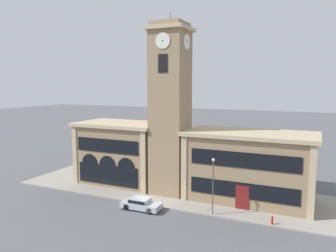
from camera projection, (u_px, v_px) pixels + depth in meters
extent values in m
plane|color=#56565B|center=(151.00, 206.00, 38.53)|extent=(300.00, 300.00, 0.00)
cube|color=gray|center=(172.00, 190.00, 44.08)|extent=(42.92, 12.31, 0.15)
cube|color=#937A5B|center=(170.00, 114.00, 42.08)|extent=(4.33, 4.33, 20.88)
cube|color=tan|center=(170.00, 29.00, 40.73)|extent=(5.03, 5.03, 0.45)
cube|color=#937A5B|center=(170.00, 25.00, 40.66)|extent=(3.98, 3.98, 0.60)
cylinder|color=#4C4C51|center=(170.00, 17.00, 40.55)|extent=(0.10, 0.10, 1.20)
cylinder|color=silver|center=(163.00, 41.00, 38.94)|extent=(1.89, 0.10, 1.89)
cylinder|color=black|center=(162.00, 41.00, 38.88)|extent=(0.15, 0.04, 0.15)
cylinder|color=silver|center=(187.00, 42.00, 40.02)|extent=(0.10, 1.89, 1.89)
cylinder|color=black|center=(187.00, 42.00, 40.00)|extent=(0.04, 0.15, 0.15)
cube|color=black|center=(163.00, 63.00, 39.29)|extent=(1.21, 0.10, 2.20)
cube|color=#937A5B|center=(122.00, 154.00, 47.56)|extent=(11.81, 7.07, 8.38)
cube|color=tan|center=(121.00, 124.00, 47.00)|extent=(12.51, 7.77, 0.45)
cube|color=tan|center=(75.00, 156.00, 46.61)|extent=(0.70, 0.16, 8.38)
cube|color=tan|center=(143.00, 163.00, 42.03)|extent=(0.70, 0.16, 8.38)
cube|color=black|center=(107.00, 146.00, 44.10)|extent=(9.68, 0.10, 1.84)
cube|color=black|center=(108.00, 175.00, 44.61)|extent=(9.45, 0.10, 2.68)
cylinder|color=black|center=(90.00, 163.00, 45.65)|extent=(2.60, 0.06, 2.60)
cylinder|color=black|center=(107.00, 165.00, 44.43)|extent=(2.60, 0.06, 2.60)
cylinder|color=black|center=(126.00, 168.00, 43.22)|extent=(2.60, 0.06, 2.60)
cube|color=#937A5B|center=(249.00, 168.00, 40.02)|extent=(15.00, 7.07, 8.11)
cube|color=tan|center=(250.00, 134.00, 39.47)|extent=(15.70, 7.77, 0.45)
cube|color=tan|center=(184.00, 169.00, 39.72)|extent=(0.70, 0.16, 8.11)
cube|color=tan|center=(312.00, 184.00, 33.83)|extent=(0.70, 0.16, 8.11)
cube|color=black|center=(243.00, 160.00, 36.57)|extent=(12.30, 0.10, 1.79)
cube|color=maroon|center=(242.00, 198.00, 37.11)|extent=(1.50, 0.12, 2.92)
cube|color=black|center=(242.00, 191.00, 37.01)|extent=(12.30, 0.10, 1.82)
cube|color=#B2B7C1|center=(141.00, 205.00, 37.47)|extent=(4.69, 1.98, 0.66)
cube|color=#B2B7C1|center=(140.00, 200.00, 37.47)|extent=(2.27, 1.75, 0.48)
cube|color=black|center=(140.00, 200.00, 37.47)|extent=(2.18, 1.78, 0.36)
cylinder|color=black|center=(156.00, 206.00, 37.68)|extent=(0.72, 0.23, 0.72)
cylinder|color=black|center=(149.00, 211.00, 36.16)|extent=(0.72, 0.23, 0.72)
cylinder|color=black|center=(134.00, 202.00, 38.83)|extent=(0.72, 0.23, 0.72)
cylinder|color=black|center=(127.00, 207.00, 37.30)|extent=(0.72, 0.23, 0.72)
cylinder|color=#4C4C51|center=(213.00, 188.00, 35.49)|extent=(0.12, 0.12, 5.89)
sphere|color=silver|center=(213.00, 160.00, 35.09)|extent=(0.36, 0.36, 0.36)
cylinder|color=red|center=(272.00, 221.00, 33.22)|extent=(0.22, 0.22, 0.70)
sphere|color=red|center=(272.00, 217.00, 33.16)|extent=(0.19, 0.19, 0.19)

